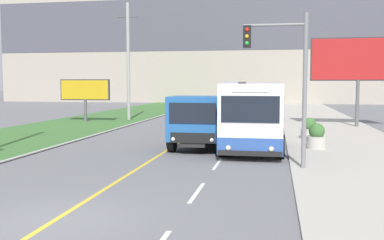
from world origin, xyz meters
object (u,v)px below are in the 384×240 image
(billboard_small, at_px, (85,91))
(planter_round_second, at_px, (309,129))
(planter_round_near, at_px, (317,137))
(billboard_large, at_px, (359,61))
(dump_truck, at_px, (200,122))
(utility_pole_far, at_px, (128,61))
(car_distant, at_px, (261,112))
(city_bus, at_px, (253,117))
(traffic_light_mast, at_px, (286,71))

(billboard_small, distance_m, planter_round_second, 18.85)
(billboard_small, xyz_separation_m, planter_round_second, (16.79, -8.35, -1.88))
(planter_round_near, bearing_deg, billboard_small, 144.16)
(planter_round_near, bearing_deg, billboard_large, 72.07)
(billboard_large, height_order, planter_round_near, billboard_large)
(dump_truck, bearing_deg, utility_pole_far, 119.39)
(billboard_large, distance_m, planter_round_near, 12.74)
(utility_pole_far, bearing_deg, car_distant, 8.13)
(planter_round_second, bearing_deg, city_bus, -119.64)
(traffic_light_mast, xyz_separation_m, planter_round_near, (1.56, 5.02, -2.96))
(city_bus, bearing_deg, traffic_light_mast, -71.29)
(city_bus, relative_size, planter_round_second, 4.97)
(dump_truck, xyz_separation_m, planter_round_near, (5.40, 0.67, -0.66))
(planter_round_near, bearing_deg, car_distant, 100.64)
(car_distant, height_order, billboard_large, billboard_large)
(planter_round_second, bearing_deg, planter_round_near, -89.13)
(car_distant, bearing_deg, city_bus, -89.36)
(city_bus, relative_size, billboard_large, 0.88)
(city_bus, xyz_separation_m, utility_pole_far, (-11.22, 15.89, 3.32))
(utility_pole_far, distance_m, billboard_large, 18.11)
(billboard_small, height_order, planter_round_second, billboard_small)
(utility_pole_far, bearing_deg, traffic_light_mast, -57.63)
(city_bus, xyz_separation_m, planter_round_near, (2.87, 1.13, -1.00))
(utility_pole_far, bearing_deg, city_bus, -54.77)
(utility_pole_far, relative_size, billboard_small, 2.37)
(utility_pole_far, distance_m, planter_round_second, 18.32)
(planter_round_near, height_order, planter_round_second, planter_round_near)
(utility_pole_far, relative_size, planter_round_second, 8.48)
(car_distant, distance_m, traffic_light_mast, 21.60)
(city_bus, height_order, billboard_small, billboard_small)
(billboard_large, bearing_deg, traffic_light_mast, -107.73)
(car_distant, bearing_deg, billboard_large, -35.48)
(dump_truck, bearing_deg, billboard_large, 53.12)
(billboard_small, relative_size, planter_round_near, 3.46)
(billboard_large, relative_size, planter_round_second, 5.65)
(car_distant, relative_size, traffic_light_mast, 0.77)
(car_distant, xyz_separation_m, traffic_light_mast, (1.51, -21.35, 2.88))
(dump_truck, relative_size, traffic_light_mast, 1.09)
(dump_truck, distance_m, billboard_small, 17.24)
(traffic_light_mast, distance_m, planter_round_second, 9.45)
(city_bus, relative_size, dump_truck, 0.94)
(city_bus, height_order, dump_truck, city_bus)
(billboard_large, bearing_deg, billboard_small, 178.11)
(city_bus, xyz_separation_m, car_distant, (-0.20, 17.46, -0.92))
(traffic_light_mast, bearing_deg, billboard_large, 72.27)
(dump_truck, height_order, car_distant, dump_truck)
(car_distant, distance_m, billboard_small, 14.51)
(planter_round_second, bearing_deg, utility_pole_far, 142.06)
(car_distant, relative_size, planter_round_near, 3.62)
(traffic_light_mast, distance_m, billboard_small, 23.04)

